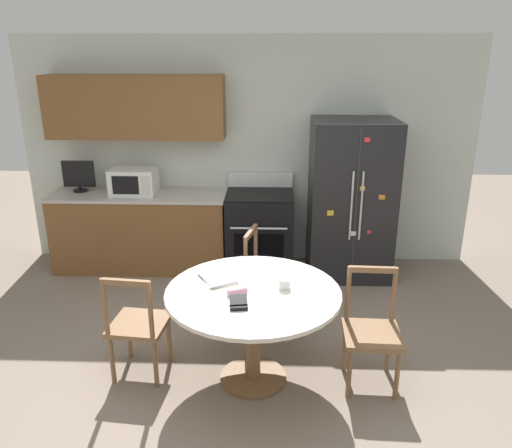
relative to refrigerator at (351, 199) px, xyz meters
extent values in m
plane|color=gray|center=(-1.16, -2.21, -0.87)|extent=(14.00, 14.00, 0.00)
cube|color=silver|center=(-1.16, 0.44, 0.43)|extent=(5.20, 0.10, 2.60)
cube|color=brown|center=(-2.38, 0.22, 0.97)|extent=(1.96, 0.34, 0.68)
cube|color=brown|center=(-2.38, 0.08, -0.44)|extent=(1.96, 0.62, 0.86)
cube|color=#B7B2A8|center=(-2.38, 0.08, 0.01)|extent=(1.98, 0.64, 0.03)
cube|color=black|center=(0.00, 0.00, 0.00)|extent=(0.90, 0.74, 1.75)
cube|color=#333333|center=(0.00, -0.37, 0.00)|extent=(0.01, 0.01, 1.68)
cylinder|color=silver|center=(-0.05, -0.39, 0.04)|extent=(0.02, 0.02, 0.73)
cylinder|color=silver|center=(0.05, -0.39, 0.04)|extent=(0.02, 0.02, 0.73)
cube|color=yellow|center=(-0.26, -0.38, -0.04)|extent=(0.07, 0.02, 0.05)
cube|color=yellow|center=(0.05, -0.38, 0.23)|extent=(0.05, 0.01, 0.04)
cube|color=white|center=(-0.01, -0.38, -0.26)|extent=(0.06, 0.01, 0.05)
cube|color=orange|center=(0.26, -0.38, 0.14)|extent=(0.06, 0.02, 0.05)
cube|color=red|center=(0.06, -0.38, 0.73)|extent=(0.06, 0.01, 0.05)
cube|color=red|center=(0.16, -0.38, -0.24)|extent=(0.04, 0.02, 0.03)
cube|color=black|center=(-1.00, 0.05, -0.42)|extent=(0.75, 0.64, 0.90)
cube|color=black|center=(-1.00, -0.27, -0.51)|extent=(0.54, 0.01, 0.40)
cylinder|color=silver|center=(-1.00, -0.30, -0.24)|extent=(0.61, 0.02, 0.02)
cube|color=black|center=(-1.00, 0.05, 0.04)|extent=(0.75, 0.64, 0.02)
cube|color=white|center=(-1.00, 0.34, 0.13)|extent=(0.75, 0.06, 0.16)
cube|color=white|center=(-2.42, 0.07, 0.17)|extent=(0.50, 0.36, 0.29)
cube|color=black|center=(-2.46, -0.11, 0.17)|extent=(0.29, 0.01, 0.20)
cube|color=silver|center=(-2.24, -0.11, 0.17)|extent=(0.10, 0.01, 0.21)
cylinder|color=black|center=(-3.06, 0.13, 0.04)|extent=(0.16, 0.16, 0.02)
cylinder|color=black|center=(-3.06, 0.13, 0.07)|extent=(0.03, 0.03, 0.04)
cube|color=black|center=(-3.06, 0.13, 0.23)|extent=(0.35, 0.05, 0.29)
cylinder|color=beige|center=(-1.00, -2.01, -0.12)|extent=(1.30, 1.30, 0.03)
cylinder|color=brown|center=(-1.00, -2.01, -0.49)|extent=(0.11, 0.11, 0.71)
cylinder|color=brown|center=(-1.00, -2.01, -0.86)|extent=(0.52, 0.52, 0.03)
cube|color=brown|center=(-0.11, -2.04, -0.44)|extent=(0.44, 0.44, 0.04)
cylinder|color=brown|center=(0.06, -2.22, -0.67)|extent=(0.04, 0.04, 0.41)
cylinder|color=brown|center=(-0.29, -2.21, -0.67)|extent=(0.04, 0.04, 0.41)
cylinder|color=brown|center=(0.07, -1.88, -0.67)|extent=(0.04, 0.04, 0.41)
cylinder|color=brown|center=(-0.27, -1.87, -0.67)|extent=(0.04, 0.04, 0.41)
cylinder|color=brown|center=(0.07, -1.86, -0.20)|extent=(0.04, 0.04, 0.45)
cylinder|color=brown|center=(-0.27, -1.85, -0.20)|extent=(0.04, 0.04, 0.45)
cube|color=brown|center=(-0.10, -1.86, 0.01)|extent=(0.35, 0.05, 0.04)
cube|color=brown|center=(-1.88, -1.95, -0.44)|extent=(0.46, 0.46, 0.04)
cylinder|color=brown|center=(-2.04, -1.76, -0.67)|extent=(0.04, 0.04, 0.41)
cylinder|color=brown|center=(-1.69, -1.80, -0.67)|extent=(0.04, 0.04, 0.41)
cylinder|color=brown|center=(-2.07, -2.10, -0.67)|extent=(0.04, 0.04, 0.41)
cylinder|color=brown|center=(-1.73, -2.14, -0.67)|extent=(0.04, 0.04, 0.41)
cylinder|color=brown|center=(-2.07, -2.12, -0.20)|extent=(0.04, 0.04, 0.45)
cylinder|color=brown|center=(-1.73, -2.16, -0.20)|extent=(0.04, 0.04, 0.45)
cube|color=brown|center=(-1.90, -2.14, 0.01)|extent=(0.35, 0.07, 0.04)
cube|color=brown|center=(-0.87, -1.13, -0.44)|extent=(0.50, 0.50, 0.04)
cylinder|color=brown|center=(-0.66, -1.01, -0.67)|extent=(0.04, 0.04, 0.41)
cylinder|color=brown|center=(-0.74, -1.34, -0.67)|extent=(0.04, 0.04, 0.41)
cylinder|color=brown|center=(-1.00, -0.93, -0.67)|extent=(0.04, 0.04, 0.41)
cylinder|color=brown|center=(-1.08, -1.26, -0.67)|extent=(0.04, 0.04, 0.41)
cylinder|color=brown|center=(-1.02, -0.92, -0.20)|extent=(0.04, 0.04, 0.45)
cylinder|color=brown|center=(-1.09, -1.26, -0.20)|extent=(0.04, 0.04, 0.45)
cube|color=brown|center=(-1.06, -1.09, 0.01)|extent=(0.11, 0.34, 0.04)
cylinder|color=silver|center=(-0.77, -1.97, -0.07)|extent=(0.09, 0.09, 0.08)
cylinder|color=beige|center=(-0.77, -1.97, -0.08)|extent=(0.08, 0.08, 0.04)
cylinder|color=pink|center=(-1.11, -2.08, -0.08)|extent=(0.15, 0.10, 0.05)
cube|color=black|center=(-1.09, -2.27, -0.09)|extent=(0.13, 0.11, 0.03)
cube|color=black|center=(-1.09, -2.25, -0.06)|extent=(0.13, 0.12, 0.06)
cube|color=white|center=(-1.28, -1.83, -0.10)|extent=(0.31, 0.36, 0.01)
cube|color=beige|center=(-1.28, -1.83, -0.09)|extent=(0.33, 0.37, 0.01)
cube|color=silver|center=(-1.28, -1.83, -0.08)|extent=(0.34, 0.37, 0.01)
camera|label=1|loc=(-0.86, -5.30, 1.58)|focal=35.00mm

